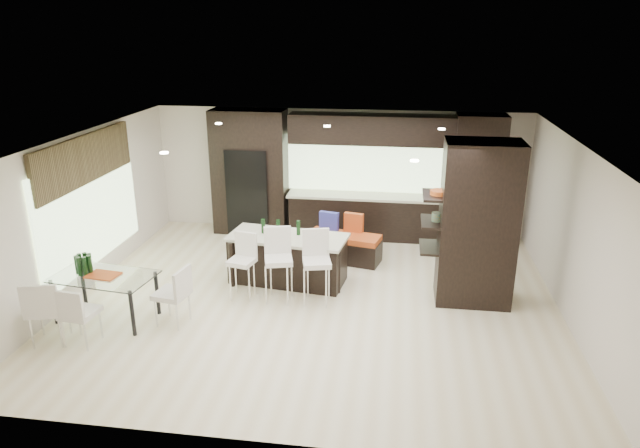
% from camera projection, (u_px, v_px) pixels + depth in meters
% --- Properties ---
extents(ground, '(8.00, 8.00, 0.00)m').
position_uv_depth(ground, '(315.00, 300.00, 9.61)').
color(ground, beige).
rests_on(ground, ground).
extents(back_wall, '(8.00, 0.02, 2.70)m').
position_uv_depth(back_wall, '(339.00, 172.00, 12.43)').
color(back_wall, silver).
rests_on(back_wall, ground).
extents(left_wall, '(0.02, 7.00, 2.70)m').
position_uv_depth(left_wall, '(83.00, 214.00, 9.69)').
color(left_wall, silver).
rests_on(left_wall, ground).
extents(right_wall, '(0.02, 7.00, 2.70)m').
position_uv_depth(right_wall, '(575.00, 237.00, 8.63)').
color(right_wall, silver).
rests_on(right_wall, ground).
extents(ceiling, '(8.00, 7.00, 0.02)m').
position_uv_depth(ceiling, '(314.00, 142.00, 8.71)').
color(ceiling, white).
rests_on(ceiling, ground).
extents(window_left, '(0.04, 3.20, 1.90)m').
position_uv_depth(window_left, '(91.00, 210.00, 9.87)').
color(window_left, '#B2D199').
rests_on(window_left, left_wall).
extents(window_back, '(3.40, 0.04, 1.20)m').
position_uv_depth(window_back, '(366.00, 164.00, 12.25)').
color(window_back, '#B2D199').
rests_on(window_back, back_wall).
extents(stone_accent, '(0.08, 3.00, 0.80)m').
position_uv_depth(stone_accent, '(85.00, 159.00, 9.57)').
color(stone_accent, brown).
rests_on(stone_accent, left_wall).
extents(ceiling_spots, '(4.00, 3.00, 0.02)m').
position_uv_depth(ceiling_spots, '(317.00, 140.00, 8.95)').
color(ceiling_spots, white).
rests_on(ceiling_spots, ceiling).
extents(back_cabinetry, '(6.80, 0.68, 2.70)m').
position_uv_depth(back_cabinetry, '(360.00, 176.00, 12.05)').
color(back_cabinetry, black).
rests_on(back_cabinetry, ground).
extents(refrigerator, '(0.90, 0.68, 1.90)m').
position_uv_depth(refrigerator, '(250.00, 191.00, 12.46)').
color(refrigerator, black).
rests_on(refrigerator, ground).
extents(partition_column, '(1.20, 0.80, 2.70)m').
position_uv_depth(partition_column, '(478.00, 224.00, 9.19)').
color(partition_column, black).
rests_on(partition_column, ground).
extents(kitchen_island, '(2.17, 1.16, 0.86)m').
position_uv_depth(kitchen_island, '(288.00, 259.00, 10.18)').
color(kitchen_island, black).
rests_on(kitchen_island, ground).
extents(stool_left, '(0.48, 0.48, 0.90)m').
position_uv_depth(stool_left, '(242.00, 273.00, 9.57)').
color(stool_left, silver).
rests_on(stool_left, ground).
extents(stool_mid, '(0.55, 0.55, 1.01)m').
position_uv_depth(stool_mid, '(279.00, 273.00, 9.44)').
color(stool_mid, silver).
rests_on(stool_mid, ground).
extents(stool_right, '(0.54, 0.54, 1.00)m').
position_uv_depth(stool_right, '(317.00, 275.00, 9.36)').
color(stool_right, silver).
rests_on(stool_right, ground).
extents(bench, '(1.50, 0.85, 0.54)m').
position_uv_depth(bench, '(344.00, 247.00, 11.13)').
color(bench, black).
rests_on(bench, ground).
extents(floor_vase, '(0.43, 0.43, 1.18)m').
position_uv_depth(floor_vase, '(452.00, 258.00, 9.80)').
color(floor_vase, '#4D5C41').
rests_on(floor_vase, ground).
extents(dining_table, '(1.63, 1.05, 0.74)m').
position_uv_depth(dining_table, '(106.00, 297.00, 8.90)').
color(dining_table, white).
rests_on(dining_table, ground).
extents(chair_near, '(0.51, 0.51, 0.85)m').
position_uv_depth(chair_near, '(81.00, 317.00, 8.18)').
color(chair_near, silver).
rests_on(chair_near, ground).
extents(chair_far, '(0.61, 0.61, 0.93)m').
position_uv_depth(chair_far, '(48.00, 313.00, 8.22)').
color(chair_far, silver).
rests_on(chair_far, ground).
extents(chair_end, '(0.54, 0.54, 0.87)m').
position_uv_depth(chair_end, '(172.00, 298.00, 8.73)').
color(chair_end, silver).
rests_on(chair_end, ground).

